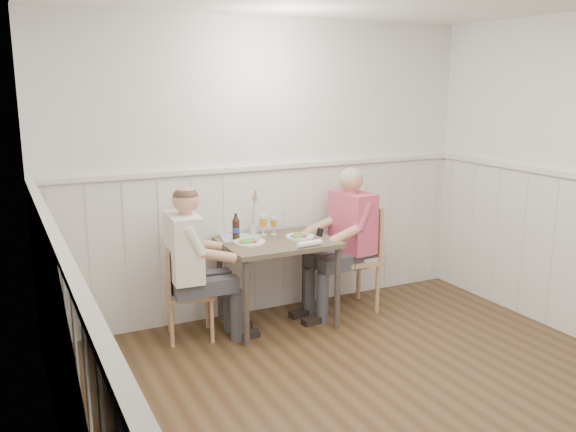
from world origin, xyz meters
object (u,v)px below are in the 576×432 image
(chair_left, at_px, (183,288))
(grass_vase, at_px, (252,214))
(beer_bottle, at_px, (236,228))
(dining_table, at_px, (278,252))
(man_in_pink, at_px, (349,251))
(diner_cream, at_px, (190,278))
(chair_right, at_px, (355,253))

(chair_left, height_order, grass_vase, grass_vase)
(beer_bottle, bearing_deg, dining_table, -29.47)
(man_in_pink, relative_size, grass_vase, 3.17)
(man_in_pink, distance_m, diner_cream, 1.50)
(dining_table, distance_m, chair_left, 0.85)
(chair_left, xyz_separation_m, beer_bottle, (0.51, 0.10, 0.43))
(chair_left, relative_size, man_in_pink, 0.58)
(diner_cream, xyz_separation_m, grass_vase, (0.66, 0.29, 0.40))
(chair_left, height_order, beer_bottle, beer_bottle)
(man_in_pink, bearing_deg, chair_right, 19.58)
(dining_table, height_order, beer_bottle, beer_bottle)
(chair_right, distance_m, man_in_pink, 0.11)
(chair_left, distance_m, man_in_pink, 1.53)
(chair_right, height_order, man_in_pink, man_in_pink)
(dining_table, relative_size, grass_vase, 2.19)
(grass_vase, bearing_deg, chair_right, -12.35)
(dining_table, height_order, chair_left, chair_left)
(chair_left, bearing_deg, man_in_pink, -2.06)
(dining_table, xyz_separation_m, beer_bottle, (-0.31, 0.17, 0.20))
(chair_right, bearing_deg, chair_left, 179.22)
(diner_cream, distance_m, beer_bottle, 0.61)
(dining_table, relative_size, chair_right, 0.96)
(grass_vase, bearing_deg, chair_left, -165.25)
(chair_right, relative_size, chair_left, 1.24)
(beer_bottle, bearing_deg, diner_cream, -155.64)
(dining_table, distance_m, diner_cream, 0.79)
(chair_right, distance_m, diner_cream, 1.60)
(dining_table, bearing_deg, grass_vase, 116.06)
(dining_table, xyz_separation_m, grass_vase, (-0.12, 0.25, 0.29))
(chair_left, height_order, diner_cream, diner_cream)
(man_in_pink, height_order, beer_bottle, man_in_pink)
(man_in_pink, height_order, diner_cream, man_in_pink)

